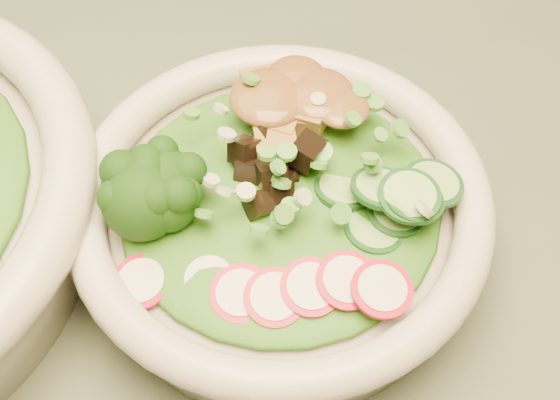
# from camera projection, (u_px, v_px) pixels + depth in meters

# --- Properties ---
(salad_bowl) EXTENTS (0.24, 0.24, 0.06)m
(salad_bowl) POSITION_uv_depth(u_px,v_px,m) (280.00, 219.00, 0.44)
(salad_bowl) COLOR beige
(salad_bowl) RESTS_ON dining_table
(lettuce_bed) EXTENTS (0.18, 0.18, 0.02)m
(lettuce_bed) POSITION_uv_depth(u_px,v_px,m) (280.00, 199.00, 0.43)
(lettuce_bed) COLOR #295B13
(lettuce_bed) RESTS_ON salad_bowl
(broccoli_florets) EXTENTS (0.08, 0.07, 0.04)m
(broccoli_florets) POSITION_uv_depth(u_px,v_px,m) (179.00, 181.00, 0.42)
(broccoli_florets) COLOR black
(broccoli_florets) RESTS_ON salad_bowl
(radish_slices) EXTENTS (0.10, 0.05, 0.02)m
(radish_slices) POSITION_uv_depth(u_px,v_px,m) (276.00, 290.00, 0.39)
(radish_slices) COLOR #B30D2E
(radish_slices) RESTS_ON salad_bowl
(cucumber_slices) EXTENTS (0.07, 0.07, 0.03)m
(cucumber_slices) POSITION_uv_depth(u_px,v_px,m) (386.00, 197.00, 0.42)
(cucumber_slices) COLOR #8AC26C
(cucumber_slices) RESTS_ON salad_bowl
(mushroom_heap) EXTENTS (0.07, 0.07, 0.03)m
(mushroom_heap) POSITION_uv_depth(u_px,v_px,m) (282.00, 171.00, 0.42)
(mushroom_heap) COLOR black
(mushroom_heap) RESTS_ON salad_bowl
(tofu_cubes) EXTENTS (0.09, 0.07, 0.03)m
(tofu_cubes) POSITION_uv_depth(u_px,v_px,m) (290.00, 112.00, 0.45)
(tofu_cubes) COLOR olive
(tofu_cubes) RESTS_ON salad_bowl
(peanut_sauce) EXTENTS (0.06, 0.05, 0.01)m
(peanut_sauce) POSITION_uv_depth(u_px,v_px,m) (290.00, 99.00, 0.44)
(peanut_sauce) COLOR brown
(peanut_sauce) RESTS_ON tofu_cubes
(scallion_garnish) EXTENTS (0.17, 0.17, 0.02)m
(scallion_garnish) POSITION_uv_depth(u_px,v_px,m) (280.00, 177.00, 0.41)
(scallion_garnish) COLOR #509B36
(scallion_garnish) RESTS_ON salad_bowl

